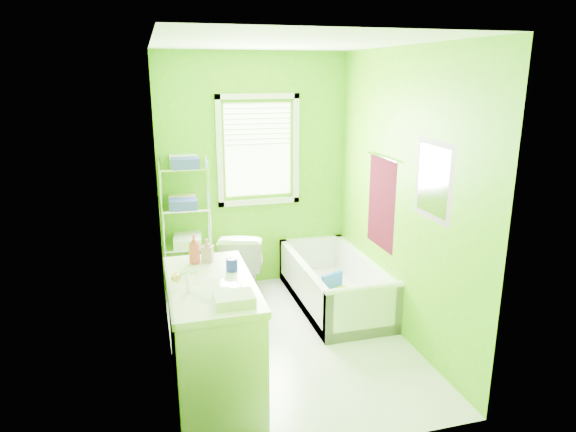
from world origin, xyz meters
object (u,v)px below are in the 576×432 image
object	(u,v)px
bathtub	(334,289)
toilet	(244,264)
vanity	(213,334)
wire_shelf_unit	(187,213)

from	to	relation	value
bathtub	toilet	size ratio (longest dim) A/B	2.06
toilet	vanity	world-z (taller)	vanity
vanity	wire_shelf_unit	size ratio (longest dim) A/B	0.79
bathtub	toilet	bearing A→B (deg)	155.50
bathtub	vanity	distance (m)	1.89
vanity	wire_shelf_unit	xyz separation A→B (m)	(-0.01, 1.85, 0.45)
bathtub	vanity	xyz separation A→B (m)	(-1.42, -1.21, 0.31)
bathtub	wire_shelf_unit	world-z (taller)	wire_shelf_unit
vanity	wire_shelf_unit	distance (m)	1.91
bathtub	wire_shelf_unit	xyz separation A→B (m)	(-1.44, 0.65, 0.77)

